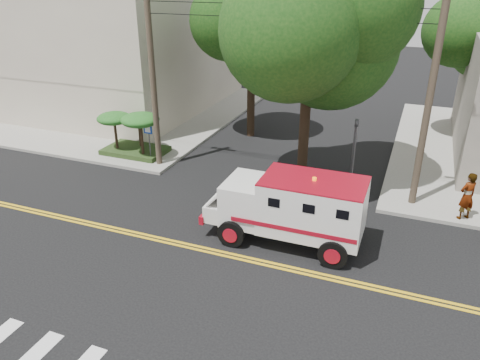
% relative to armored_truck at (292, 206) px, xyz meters
% --- Properties ---
extents(ground, '(100.00, 100.00, 0.00)m').
position_rel_armored_truck_xyz_m(ground, '(-2.38, -1.62, -1.46)').
color(ground, black).
rests_on(ground, ground).
extents(sidewalk_nw, '(17.00, 17.00, 0.15)m').
position_rel_armored_truck_xyz_m(sidewalk_nw, '(-15.88, 11.88, -1.38)').
color(sidewalk_nw, gray).
rests_on(sidewalk_nw, ground).
extents(building_left, '(16.00, 14.00, 10.00)m').
position_rel_armored_truck_xyz_m(building_left, '(-17.88, 13.38, 3.69)').
color(building_left, '#B6A795').
rests_on(building_left, sidewalk_nw).
extents(utility_pole_left, '(0.28, 0.28, 9.00)m').
position_rel_armored_truck_xyz_m(utility_pole_left, '(-7.98, 4.38, 3.04)').
color(utility_pole_left, '#382D23').
rests_on(utility_pole_left, ground).
extents(utility_pole_right, '(0.28, 0.28, 9.00)m').
position_rel_armored_truck_xyz_m(utility_pole_right, '(3.92, 4.58, 3.04)').
color(utility_pole_right, '#382D23').
rests_on(utility_pole_right, ground).
extents(tree_main, '(6.08, 5.70, 9.85)m').
position_rel_armored_truck_xyz_m(tree_main, '(-0.44, 4.59, 5.74)').
color(tree_main, black).
rests_on(tree_main, ground).
extents(tree_left, '(4.48, 4.20, 7.70)m').
position_rel_armored_truck_xyz_m(tree_left, '(-5.06, 10.17, 4.27)').
color(tree_left, black).
rests_on(tree_left, ground).
extents(traffic_signal, '(0.15, 0.18, 3.60)m').
position_rel_armored_truck_xyz_m(traffic_signal, '(1.42, 3.98, 0.77)').
color(traffic_signal, '#3F3F42').
rests_on(traffic_signal, ground).
extents(accessibility_sign, '(0.45, 0.10, 2.02)m').
position_rel_armored_truck_xyz_m(accessibility_sign, '(-8.58, 4.55, -0.09)').
color(accessibility_sign, '#3F3F42').
rests_on(accessibility_sign, ground).
extents(palm_planter, '(3.52, 2.63, 2.36)m').
position_rel_armored_truck_xyz_m(palm_planter, '(-9.82, 5.00, 0.19)').
color(palm_planter, '#1E3314').
rests_on(palm_planter, sidewalk_nw).
extents(armored_truck, '(5.65, 2.33, 2.56)m').
position_rel_armored_truck_xyz_m(armored_truck, '(0.00, 0.00, 0.00)').
color(armored_truck, white).
rests_on(armored_truck, ground).
extents(pedestrian_a, '(0.83, 0.79, 1.91)m').
position_rel_armored_truck_xyz_m(pedestrian_a, '(5.82, 3.88, -0.35)').
color(pedestrian_a, gray).
rests_on(pedestrian_a, sidewalk_ne).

